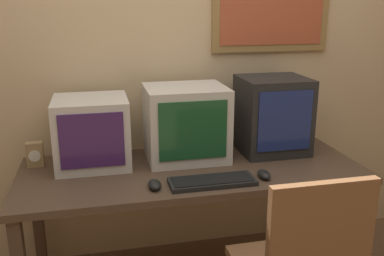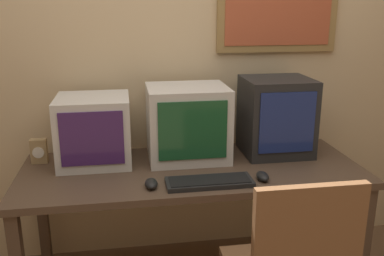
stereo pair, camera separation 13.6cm
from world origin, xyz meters
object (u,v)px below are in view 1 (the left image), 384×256
(mouse_near_keyboard, at_px, (264,174))
(desk_clock, at_px, (35,154))
(monitor_center, at_px, (186,123))
(mouse_far_corner, at_px, (155,184))
(monitor_right, at_px, (272,115))
(keyboard_main, at_px, (212,181))
(monitor_left, at_px, (92,132))

(mouse_near_keyboard, distance_m, desk_clock, 1.20)
(mouse_near_keyboard, bearing_deg, monitor_center, 129.39)
(mouse_far_corner, bearing_deg, monitor_right, 27.08)
(keyboard_main, xyz_separation_m, desk_clock, (-0.86, 0.43, 0.05))
(monitor_left, xyz_separation_m, monitor_right, (1.02, -0.01, 0.04))
(keyboard_main, relative_size, mouse_near_keyboard, 4.02)
(monitor_right, distance_m, mouse_far_corner, 0.86)
(monitor_right, bearing_deg, mouse_near_keyboard, -117.21)
(monitor_right, bearing_deg, desk_clock, 178.21)
(monitor_right, relative_size, mouse_far_corner, 4.09)
(monitor_left, distance_m, mouse_near_keyboard, 0.93)
(monitor_left, bearing_deg, mouse_far_corner, -54.42)
(monitor_left, distance_m, monitor_right, 1.02)
(monitor_left, bearing_deg, monitor_center, -0.69)
(mouse_far_corner, bearing_deg, desk_clock, 143.92)
(monitor_left, height_order, mouse_far_corner, monitor_left)
(keyboard_main, bearing_deg, mouse_far_corner, 178.41)
(monitor_left, relative_size, monitor_center, 0.88)
(monitor_left, distance_m, desk_clock, 0.33)
(monitor_left, relative_size, mouse_far_corner, 3.59)
(monitor_right, distance_m, keyboard_main, 0.64)
(monitor_right, xyz_separation_m, desk_clock, (-1.32, 0.04, -0.15))
(monitor_center, xyz_separation_m, mouse_near_keyboard, (0.31, -0.38, -0.18))
(monitor_center, height_order, desk_clock, monitor_center)
(mouse_far_corner, relative_size, desk_clock, 0.79)
(monitor_center, bearing_deg, monitor_left, 179.31)
(monitor_center, distance_m, mouse_far_corner, 0.48)
(desk_clock, bearing_deg, mouse_near_keyboard, -20.52)
(monitor_center, height_order, mouse_near_keyboard, monitor_center)
(monitor_center, bearing_deg, keyboard_main, -83.58)
(mouse_near_keyboard, bearing_deg, desk_clock, 159.48)
(desk_clock, bearing_deg, monitor_right, -1.79)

